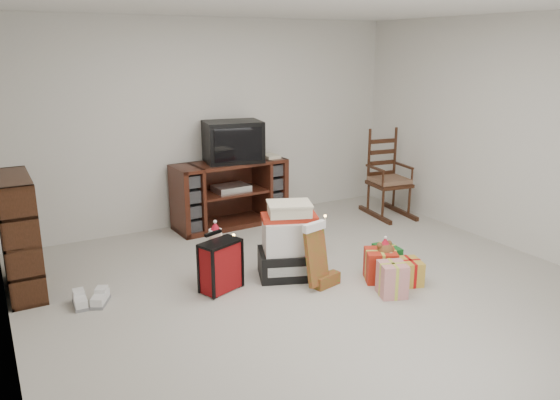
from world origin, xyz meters
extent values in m
cube|color=#ABA69C|center=(0.00, 0.00, -0.01)|extent=(5.00, 5.00, 0.01)
cube|color=white|center=(0.00, 0.00, 2.50)|extent=(5.00, 5.00, 0.01)
cube|color=silver|center=(0.00, 2.50, 1.25)|extent=(5.00, 0.01, 2.50)
cube|color=silver|center=(2.50, 0.00, 1.25)|extent=(0.01, 5.00, 2.50)
cube|color=#411A12|center=(0.11, 2.22, 0.40)|extent=(1.43, 0.58, 0.80)
cube|color=silver|center=(0.11, 2.19, 0.48)|extent=(0.44, 0.32, 0.08)
cube|color=#3D1E10|center=(-2.32, 1.39, 0.54)|extent=(0.29, 0.88, 1.07)
cube|color=#3D1E10|center=(2.09, 1.57, 0.43)|extent=(0.52, 0.51, 0.05)
cube|color=brown|center=(2.09, 1.57, 0.48)|extent=(0.48, 0.47, 0.05)
cube|color=#3D1E10|center=(2.09, 1.78, 0.81)|extent=(0.40, 0.11, 0.72)
cube|color=#3D1E10|center=(2.09, 1.57, 0.03)|extent=(0.57, 0.83, 0.05)
cube|color=black|center=(-0.05, 0.49, 0.13)|extent=(0.69, 0.60, 0.26)
cube|color=silver|center=(-0.05, 0.49, 0.42)|extent=(0.58, 0.52, 0.32)
cube|color=#B02514|center=(-0.05, 0.49, 0.60)|extent=(0.59, 0.45, 0.05)
cube|color=beige|center=(-0.05, 0.49, 0.67)|extent=(0.47, 0.42, 0.10)
cube|color=maroon|center=(-0.76, 0.50, 0.24)|extent=(0.41, 0.31, 0.48)
cube|color=black|center=(-0.76, 0.59, 0.54)|extent=(0.19, 0.09, 0.03)
ellipsoid|color=brown|center=(0.71, 0.00, 0.13)|extent=(0.25, 0.21, 0.26)
sphere|color=brown|center=(0.71, -0.03, 0.28)|extent=(0.17, 0.17, 0.17)
cone|color=#AE1225|center=(0.39, 0.84, 0.19)|extent=(0.27, 0.27, 0.38)
sphere|color=beige|center=(0.39, 0.84, 0.43)|extent=(0.13, 0.13, 0.13)
cone|color=#AE1225|center=(0.39, 0.84, 0.53)|extent=(0.12, 0.12, 0.10)
cylinder|color=silver|center=(0.53, 0.73, 0.39)|extent=(0.02, 0.02, 0.12)
cone|color=#AE1225|center=(-0.70, 0.76, 0.19)|extent=(0.27, 0.27, 0.38)
sphere|color=beige|center=(-0.70, 0.76, 0.43)|extent=(0.13, 0.13, 0.13)
cone|color=#AE1225|center=(-0.70, 0.76, 0.53)|extent=(0.11, 0.11, 0.10)
cylinder|color=silver|center=(-0.56, 0.65, 0.39)|extent=(0.02, 0.02, 0.11)
cube|color=silver|center=(-1.95, 0.78, 0.05)|extent=(0.12, 0.26, 0.09)
cube|color=silver|center=(-1.78, 0.78, 0.05)|extent=(0.22, 0.28, 0.09)
cube|color=#B02514|center=(0.66, -0.07, 0.12)|extent=(0.25, 0.25, 0.25)
cube|color=#18632B|center=(0.85, 0.17, 0.12)|extent=(0.25, 0.25, 0.25)
cube|color=gold|center=(0.90, -0.21, 0.12)|extent=(0.25, 0.25, 0.25)
cube|color=silver|center=(0.62, -0.40, 0.12)|extent=(0.25, 0.25, 0.25)
cube|color=black|center=(0.16, 2.21, 1.05)|extent=(0.74, 0.58, 0.49)
cube|color=black|center=(0.16, 1.97, 1.05)|extent=(0.57, 0.11, 0.40)
camera|label=1|loc=(-2.52, -3.77, 2.16)|focal=35.00mm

